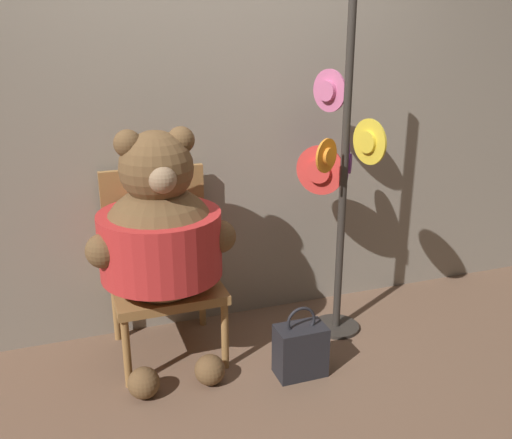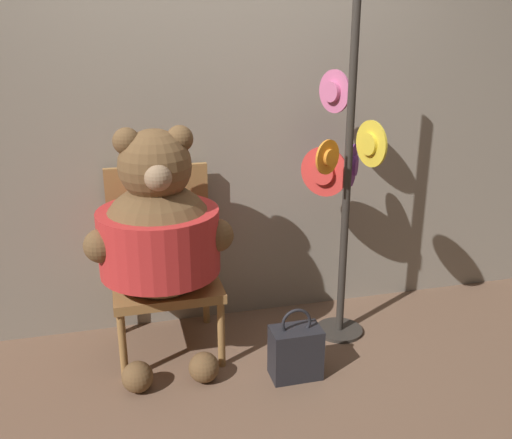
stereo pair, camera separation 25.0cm
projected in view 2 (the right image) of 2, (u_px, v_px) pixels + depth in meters
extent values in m
plane|color=brown|center=(235.00, 366.00, 3.09)|extent=(14.00, 14.00, 0.00)
cube|color=gray|center=(208.00, 99.00, 3.23)|extent=(8.00, 0.10, 2.69)
cylinder|color=#9E703D|center=(123.00, 347.00, 2.91)|extent=(0.04, 0.04, 0.38)
cylinder|color=#9E703D|center=(221.00, 334.00, 3.03)|extent=(0.04, 0.04, 0.38)
cylinder|color=#9E703D|center=(120.00, 304.00, 3.35)|extent=(0.04, 0.04, 0.38)
cylinder|color=#9E703D|center=(206.00, 294.00, 3.47)|extent=(0.04, 0.04, 0.38)
cube|color=#9E703D|center=(166.00, 283.00, 3.12)|extent=(0.57, 0.55, 0.05)
cube|color=#9E703D|center=(159.00, 215.00, 3.25)|extent=(0.57, 0.04, 0.57)
sphere|color=brown|center=(159.00, 241.00, 2.94)|extent=(0.61, 0.61, 0.61)
cylinder|color=red|center=(159.00, 241.00, 2.94)|extent=(0.62, 0.62, 0.34)
sphere|color=brown|center=(155.00, 166.00, 2.81)|extent=(0.37, 0.37, 0.37)
sphere|color=brown|center=(126.00, 141.00, 2.74)|extent=(0.13, 0.13, 0.13)
sphere|color=brown|center=(180.00, 139.00, 2.80)|extent=(0.13, 0.13, 0.13)
sphere|color=#997A5B|center=(158.00, 177.00, 2.68)|extent=(0.13, 0.13, 0.13)
sphere|color=brown|center=(101.00, 246.00, 2.80)|extent=(0.17, 0.17, 0.17)
sphere|color=brown|center=(217.00, 235.00, 2.93)|extent=(0.17, 0.17, 0.17)
sphere|color=brown|center=(138.00, 377.00, 2.85)|extent=(0.16, 0.16, 0.16)
sphere|color=brown|center=(204.00, 367.00, 2.93)|extent=(0.16, 0.16, 0.16)
cylinder|color=#332D28|center=(339.00, 330.00, 3.42)|extent=(0.28, 0.28, 0.02)
cylinder|color=#332D28|center=(347.00, 181.00, 3.12)|extent=(0.04, 0.04, 1.87)
cylinder|color=yellow|center=(371.00, 144.00, 2.89)|extent=(0.06, 0.24, 0.24)
cylinder|color=yellow|center=(371.00, 144.00, 2.89)|extent=(0.07, 0.12, 0.11)
cylinder|color=#7A388E|center=(352.00, 165.00, 3.23)|extent=(0.14, 0.21, 0.24)
cylinder|color=#7A388E|center=(352.00, 165.00, 3.23)|extent=(0.11, 0.12, 0.12)
cylinder|color=orange|center=(328.00, 157.00, 2.94)|extent=(0.16, 0.10, 0.18)
cylinder|color=orange|center=(328.00, 157.00, 2.94)|extent=(0.10, 0.09, 0.09)
cylinder|color=#D16693|center=(334.00, 91.00, 3.07)|extent=(0.10, 0.22, 0.23)
cylinder|color=#D16693|center=(334.00, 91.00, 3.07)|extent=(0.10, 0.13, 0.11)
cylinder|color=red|center=(324.00, 172.00, 3.18)|extent=(0.21, 0.21, 0.28)
cylinder|color=red|center=(324.00, 172.00, 3.18)|extent=(0.15, 0.15, 0.14)
cube|color=#232328|center=(296.00, 353.00, 2.96)|extent=(0.26, 0.16, 0.28)
torus|color=#232328|center=(296.00, 323.00, 2.90)|extent=(0.16, 0.02, 0.16)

